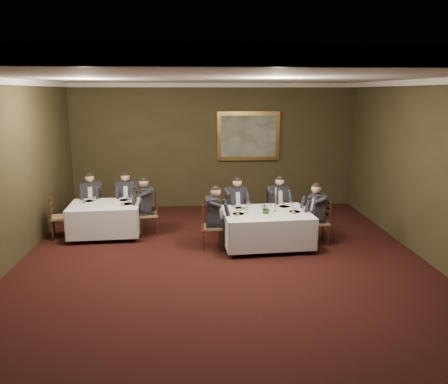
{
  "coord_description": "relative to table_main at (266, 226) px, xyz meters",
  "views": [
    {
      "loc": [
        -0.47,
        -7.38,
        3.25
      ],
      "look_at": [
        0.09,
        1.76,
        1.15
      ],
      "focal_mm": 35.0,
      "sensor_mm": 36.0,
      "label": 1
    }
  ],
  "objects": [
    {
      "name": "chair_sec_endleft",
      "position": [
        -4.57,
        0.83,
        -0.17
      ],
      "size": [
        0.51,
        0.52,
        1.0
      ],
      "rotation": [
        0.0,
        0.0,
        -1.35
      ],
      "color": "#8F6C49",
      "rests_on": "ground"
    },
    {
      "name": "front_wall",
      "position": [
        -0.98,
        -6.49,
        1.3
      ],
      "size": [
        8.0,
        0.1,
        3.5
      ],
      "primitive_type": "cube",
      "color": "#352F1A",
      "rests_on": "ground"
    },
    {
      "name": "diner_main_endleft",
      "position": [
        -1.16,
        -0.09,
        0.06
      ],
      "size": [
        0.48,
        0.42,
        1.35
      ],
      "rotation": [
        0.0,
        0.0,
        -1.56
      ],
      "color": "black",
      "rests_on": "chair_main_endleft"
    },
    {
      "name": "chair_main_endright",
      "position": [
        1.17,
        0.09,
        -0.17
      ],
      "size": [
        0.43,
        0.45,
        1.0
      ],
      "rotation": [
        0.0,
        0.0,
        1.59
      ],
      "color": "#8F6C49",
      "rests_on": "ground"
    },
    {
      "name": "right_wall",
      "position": [
        3.02,
        -1.49,
        1.3
      ],
      "size": [
        0.1,
        10.0,
        3.5
      ],
      "primitive_type": "cube",
      "color": "#352F1A",
      "rests_on": "ground"
    },
    {
      "name": "table_second",
      "position": [
        -3.58,
        0.89,
        -0.0
      ],
      "size": [
        1.65,
        1.3,
        0.67
      ],
      "rotation": [
        0.0,
        0.0,
        0.06
      ],
      "color": "black",
      "rests_on": "ground"
    },
    {
      "name": "place_setting_table_second",
      "position": [
        -3.97,
        1.22,
        0.35
      ],
      "size": [
        0.33,
        0.31,
        0.14
      ],
      "color": "white",
      "rests_on": "table_second"
    },
    {
      "name": "chair_sec_backright",
      "position": [
        -3.2,
        1.72,
        -0.17
      ],
      "size": [
        0.46,
        0.44,
        1.0
      ],
      "rotation": [
        0.0,
        0.0,
        3.18
      ],
      "color": "#8F6C49",
      "rests_on": "ground"
    },
    {
      "name": "diner_sec_endright",
      "position": [
        -2.59,
        0.95,
        0.06
      ],
      "size": [
        0.53,
        0.46,
        1.35
      ],
      "rotation": [
        0.0,
        0.0,
        1.7
      ],
      "color": "black",
      "rests_on": "chair_sec_endright"
    },
    {
      "name": "diner_sec_backright",
      "position": [
        -3.2,
        1.71,
        0.06
      ],
      "size": [
        0.43,
        0.5,
        1.35
      ],
      "rotation": [
        0.0,
        0.0,
        3.18
      ],
      "color": "black",
      "rests_on": "chair_sec_backright"
    },
    {
      "name": "chair_sec_backleft",
      "position": [
        -4.05,
        1.67,
        -0.17
      ],
      "size": [
        0.47,
        0.45,
        1.0
      ],
      "rotation": [
        0.0,
        0.0,
        3.22
      ],
      "color": "#8F6C49",
      "rests_on": "ground"
    },
    {
      "name": "diner_main_backleft",
      "position": [
        -0.57,
        0.9,
        0.06
      ],
      "size": [
        0.5,
        0.56,
        1.35
      ],
      "rotation": [
        0.0,
        0.0,
        3.38
      ],
      "color": "black",
      "rests_on": "chair_main_backleft"
    },
    {
      "name": "diner_main_backright",
      "position": [
        0.42,
        0.98,
        0.06
      ],
      "size": [
        0.5,
        0.56,
        1.35
      ],
      "rotation": [
        0.0,
        0.0,
        3.38
      ],
      "color": "black",
      "rests_on": "chair_main_backright"
    },
    {
      "name": "crown_molding",
      "position": [
        -0.98,
        -1.49,
        2.99
      ],
      "size": [
        8.0,
        10.0,
        0.12
      ],
      "color": "white",
      "rests_on": "back_wall"
    },
    {
      "name": "chair_main_endleft",
      "position": [
        -1.17,
        -0.09,
        -0.17
      ],
      "size": [
        0.42,
        0.44,
        1.0
      ],
      "rotation": [
        0.0,
        0.0,
        -1.56
      ],
      "color": "#8F6C49",
      "rests_on": "ground"
    },
    {
      "name": "centerpiece",
      "position": [
        -0.03,
        -0.13,
        0.45
      ],
      "size": [
        0.3,
        0.28,
        0.26
      ],
      "primitive_type": "imported",
      "rotation": [
        0.0,
        0.0,
        0.39
      ],
      "color": "#2D5926",
      "rests_on": "table_main"
    },
    {
      "name": "ground",
      "position": [
        -0.98,
        -1.49,
        -0.45
      ],
      "size": [
        10.0,
        10.0,
        0.0
      ],
      "primitive_type": "plane",
      "color": "black",
      "rests_on": "ground"
    },
    {
      "name": "chair_main_backright",
      "position": [
        0.42,
        0.99,
        -0.17
      ],
      "size": [
        0.53,
        0.51,
        1.0
      ],
      "rotation": [
        0.0,
        0.0,
        3.38
      ],
      "color": "#8F6C49",
      "rests_on": "ground"
    },
    {
      "name": "chair_sec_endright",
      "position": [
        -2.58,
        0.95,
        -0.17
      ],
      "size": [
        0.47,
        0.49,
        1.0
      ],
      "rotation": [
        0.0,
        0.0,
        1.7
      ],
      "color": "#8F6C49",
      "rests_on": "ground"
    },
    {
      "name": "back_wall",
      "position": [
        -0.98,
        3.51,
        1.3
      ],
      "size": [
        8.0,
        0.1,
        3.5
      ],
      "primitive_type": "cube",
      "color": "#352F1A",
      "rests_on": "ground"
    },
    {
      "name": "painting",
      "position": [
        -0.0,
        3.45,
        1.58
      ],
      "size": [
        1.77,
        0.09,
        1.38
      ],
      "color": "gold",
      "rests_on": "back_wall"
    },
    {
      "name": "diner_main_endright",
      "position": [
        1.16,
        0.09,
        0.06
      ],
      "size": [
        0.49,
        0.43,
        1.35
      ],
      "rotation": [
        0.0,
        0.0,
        1.59
      ],
      "color": "black",
      "rests_on": "chair_main_endright"
    },
    {
      "name": "candlestick",
      "position": [
        0.2,
        0.04,
        0.51
      ],
      "size": [
        0.08,
        0.08,
        0.53
      ],
      "color": "gold",
      "rests_on": "table_main"
    },
    {
      "name": "table_main",
      "position": [
        0.0,
        0.0,
        0.0
      ],
      "size": [
        1.96,
        1.55,
        0.67
      ],
      "rotation": [
        0.0,
        0.0,
        0.08
      ],
      "color": "black",
      "rests_on": "ground"
    },
    {
      "name": "place_setting_table_main",
      "position": [
        -0.47,
        0.38,
        0.35
      ],
      "size": [
        0.33,
        0.31,
        0.14
      ],
      "color": "white",
      "rests_on": "table_main"
    },
    {
      "name": "ceiling",
      "position": [
        -0.98,
        -1.49,
        3.05
      ],
      "size": [
        8.0,
        10.0,
        0.1
      ],
      "primitive_type": "cube",
      "color": "silver",
      "rests_on": "back_wall"
    },
    {
      "name": "chair_main_backleft",
      "position": [
        -0.57,
        0.91,
        -0.17
      ],
      "size": [
        0.53,
        0.51,
        1.0
      ],
      "rotation": [
        0.0,
        0.0,
        3.38
      ],
      "color": "#8F6C49",
      "rests_on": "ground"
    },
    {
      "name": "diner_sec_backleft",
      "position": [
        -4.05,
        1.66,
        0.06
      ],
      "size": [
        0.44,
        0.51,
        1.35
      ],
      "rotation": [
        0.0,
        0.0,
        3.22
      ],
      "color": "black",
      "rests_on": "chair_sec_backleft"
    }
  ]
}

